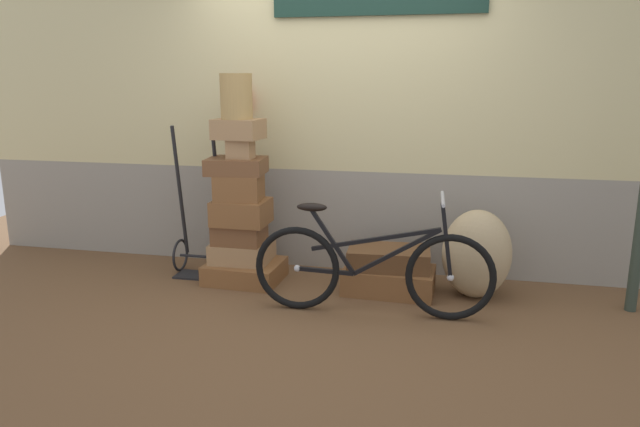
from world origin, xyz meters
name	(u,v)px	position (x,y,z in m)	size (l,w,h in m)	color
ground	(319,301)	(0.00, 0.00, -0.03)	(8.83, 5.20, 0.06)	brown
station_building	(342,108)	(0.01, 0.85, 1.42)	(6.83, 0.74, 2.83)	gray
suitcase_0	(245,271)	(-0.70, 0.26, 0.08)	(0.61, 0.51, 0.16)	brown
suitcase_1	(242,251)	(-0.73, 0.29, 0.25)	(0.48, 0.41, 0.16)	#9E754C
suitcase_2	(240,233)	(-0.73, 0.25, 0.41)	(0.40, 0.31, 0.17)	brown
suitcase_3	(242,212)	(-0.71, 0.24, 0.60)	(0.44, 0.37, 0.20)	brown
suitcase_4	(239,187)	(-0.72, 0.24, 0.80)	(0.36, 0.32, 0.21)	brown
suitcase_5	(237,166)	(-0.75, 0.28, 0.97)	(0.46, 0.37, 0.13)	brown
suitcase_6	(240,149)	(-0.70, 0.24, 1.11)	(0.20, 0.15, 0.15)	#9E754C
suitcase_7	(239,129)	(-0.73, 0.28, 1.27)	(0.37, 0.29, 0.16)	#9E754C
suitcase_8	(389,280)	(0.51, 0.24, 0.10)	(0.71, 0.42, 0.20)	brown
suitcase_9	(389,258)	(0.51, 0.26, 0.28)	(0.64, 0.39, 0.16)	brown
wicker_basket	(236,96)	(-0.73, 0.27, 1.53)	(0.25, 0.25, 0.36)	#A8844C
luggage_trolley	(200,240)	(-1.14, 0.36, 0.30)	(0.44, 0.36, 1.29)	black
burlap_sack	(477,254)	(1.18, 0.29, 0.35)	(0.53, 0.45, 0.69)	tan
bicycle	(371,269)	(0.43, -0.23, 0.34)	(1.73, 0.46, 0.88)	black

